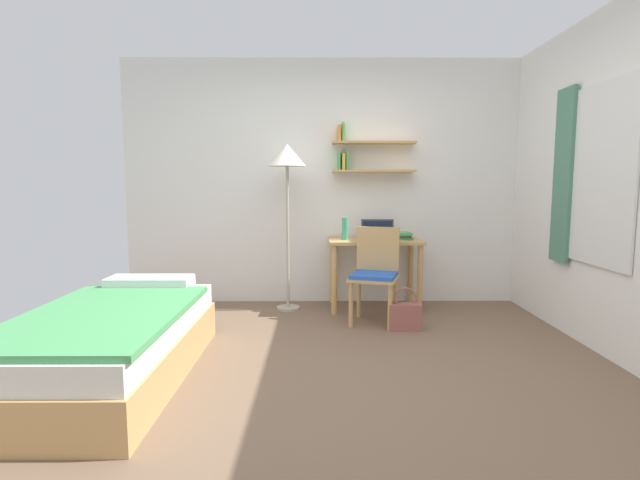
% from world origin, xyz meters
% --- Properties ---
extents(ground_plane, '(5.28, 5.28, 0.00)m').
position_xyz_m(ground_plane, '(0.00, 0.00, 0.00)').
color(ground_plane, brown).
extents(wall_back, '(4.40, 0.27, 2.60)m').
position_xyz_m(wall_back, '(0.01, 2.02, 1.31)').
color(wall_back, white).
rests_on(wall_back, ground_plane).
extents(wall_right, '(0.10, 4.40, 2.60)m').
position_xyz_m(wall_right, '(2.02, 0.04, 1.30)').
color(wall_right, white).
rests_on(wall_right, ground_plane).
extents(bed, '(0.96, 1.90, 0.54)m').
position_xyz_m(bed, '(-1.49, -0.11, 0.24)').
color(bed, tan).
rests_on(bed, ground_plane).
extents(desk, '(0.94, 0.57, 0.72)m').
position_xyz_m(desk, '(0.45, 1.70, 0.58)').
color(desk, tan).
rests_on(desk, ground_plane).
extents(desk_chair, '(0.53, 0.52, 0.88)m').
position_xyz_m(desk_chair, '(0.40, 1.19, 0.48)').
color(desk_chair, tan).
rests_on(desk_chair, ground_plane).
extents(standing_lamp, '(0.38, 0.38, 1.68)m').
position_xyz_m(standing_lamp, '(-0.44, 1.66, 1.47)').
color(standing_lamp, '#B2A893').
rests_on(standing_lamp, ground_plane).
extents(laptop, '(0.34, 0.21, 0.20)m').
position_xyz_m(laptop, '(0.49, 1.72, 0.77)').
color(laptop, '#2D2D33').
rests_on(laptop, desk).
extents(water_bottle, '(0.07, 0.07, 0.23)m').
position_xyz_m(water_bottle, '(0.14, 1.65, 0.83)').
color(water_bottle, '#42A87F').
rests_on(water_bottle, desk).
extents(book_stack, '(0.19, 0.25, 0.07)m').
position_xyz_m(book_stack, '(0.74, 1.70, 0.76)').
color(book_stack, '#4CA856').
rests_on(book_stack, desk).
extents(handbag, '(0.28, 0.12, 0.38)m').
position_xyz_m(handbag, '(0.63, 0.94, 0.13)').
color(handbag, '#99564C').
rests_on(handbag, ground_plane).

